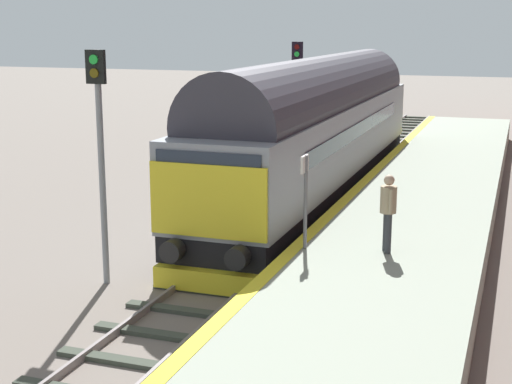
# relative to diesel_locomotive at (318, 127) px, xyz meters

# --- Properties ---
(ground_plane) EXTENTS (140.00, 140.00, 0.00)m
(ground_plane) POSITION_rel_diesel_locomotive_xyz_m (-0.00, -5.36, -2.48)
(ground_plane) COLOR slate
(ground_plane) RESTS_ON ground
(track_main) EXTENTS (2.50, 60.00, 0.15)m
(track_main) POSITION_rel_diesel_locomotive_xyz_m (-0.00, -5.36, -2.43)
(track_main) COLOR slate
(track_main) RESTS_ON ground
(station_platform) EXTENTS (4.00, 44.00, 1.01)m
(station_platform) POSITION_rel_diesel_locomotive_xyz_m (3.60, -5.36, -1.98)
(station_platform) COLOR #98A492
(station_platform) RESTS_ON ground
(diesel_locomotive) EXTENTS (2.74, 18.36, 4.68)m
(diesel_locomotive) POSITION_rel_diesel_locomotive_xyz_m (0.00, 0.00, 0.00)
(diesel_locomotive) COLOR black
(diesel_locomotive) RESTS_ON ground
(signal_post_near) EXTENTS (0.44, 0.22, 5.15)m
(signal_post_near) POSITION_rel_diesel_locomotive_xyz_m (-2.39, -9.19, 0.68)
(signal_post_near) COLOR gray
(signal_post_near) RESTS_ON ground
(signal_post_mid) EXTENTS (0.44, 0.22, 5.00)m
(signal_post_mid) POSITION_rel_diesel_locomotive_xyz_m (-2.39, 5.81, 0.60)
(signal_post_mid) COLOR gray
(signal_post_mid) RESTS_ON ground
(platform_number_sign) EXTENTS (0.10, 0.44, 2.00)m
(platform_number_sign) POSITION_rel_diesel_locomotive_xyz_m (1.94, -8.32, -0.15)
(platform_number_sign) COLOR slate
(platform_number_sign) RESTS_ON station_platform
(waiting_passenger) EXTENTS (0.45, 0.48, 1.64)m
(waiting_passenger) POSITION_rel_diesel_locomotive_xyz_m (3.64, -8.01, -0.49)
(waiting_passenger) COLOR #34363B
(waiting_passenger) RESTS_ON station_platform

